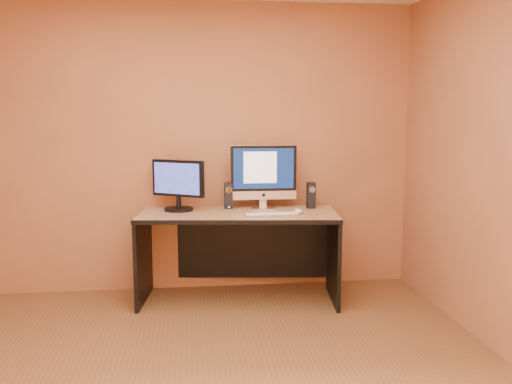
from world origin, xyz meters
TOP-DOWN VIEW (x-y plane):
  - walls at (0.00, 0.00)m, footprint 4.00×4.00m
  - desk at (0.36, 1.59)m, footprint 1.75×0.92m
  - imac at (0.60, 1.76)m, footprint 0.60×0.22m
  - second_monitor at (-0.15, 1.74)m, footprint 0.56×0.47m
  - speaker_left at (0.29, 1.79)m, footprint 0.07×0.08m
  - speaker_right at (1.02, 1.72)m, footprint 0.07×0.08m
  - keyboard at (0.62, 1.42)m, footprint 0.45×0.14m
  - mouse at (0.86, 1.49)m, footprint 0.07×0.11m
  - cable_a at (0.64, 1.89)m, footprint 0.04×0.23m
  - cable_b at (0.60, 1.94)m, footprint 0.08×0.18m

SIDE VIEW (x-z plane):
  - desk at x=0.36m, z-range 0.00..0.77m
  - cable_a at x=0.64m, z-range 0.77..0.78m
  - cable_b at x=0.60m, z-range 0.77..0.78m
  - keyboard at x=0.62m, z-range 0.77..0.79m
  - mouse at x=0.86m, z-range 0.77..0.81m
  - speaker_left at x=0.29m, z-range 0.77..1.01m
  - speaker_right at x=1.02m, z-range 0.77..1.01m
  - second_monitor at x=-0.15m, z-range 0.77..1.21m
  - imac at x=0.60m, z-range 0.77..1.35m
  - walls at x=0.00m, z-range 0.00..2.60m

